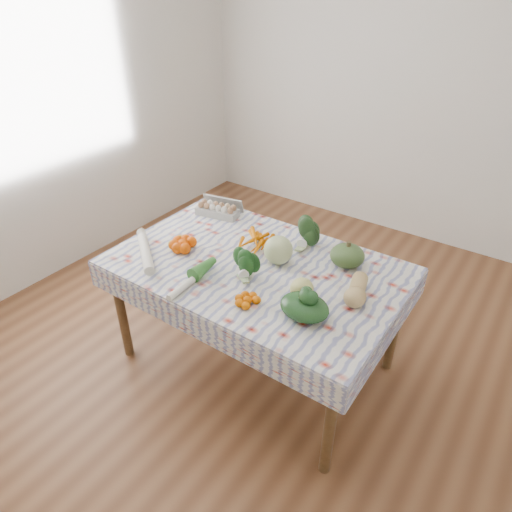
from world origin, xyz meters
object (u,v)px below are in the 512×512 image
dining_table (256,276)px  grapefruit (302,289)px  kabocha_squash (347,255)px  cabbage (278,250)px  egg_carton (217,210)px  butternut_squash (357,289)px

dining_table → grapefruit: grapefruit is taller
kabocha_squash → cabbage: size_ratio=1.18×
egg_carton → kabocha_squash: (1.00, -0.06, 0.03)m
egg_carton → cabbage: cabbage is taller
cabbage → kabocha_squash: bearing=30.7°
egg_carton → kabocha_squash: size_ratio=1.50×
butternut_squash → grapefruit: (-0.23, -0.17, 0.00)m
egg_carton → dining_table: bearing=-42.4°
dining_table → butternut_squash: 0.62m
kabocha_squash → grapefruit: 0.43m
egg_carton → butternut_squash: 1.21m
egg_carton → kabocha_squash: kabocha_squash is taller
dining_table → egg_carton: 0.68m
dining_table → grapefruit: bearing=-19.0°
grapefruit → dining_table: bearing=161.0°
butternut_squash → kabocha_squash: bearing=109.1°
butternut_squash → grapefruit: grapefruit is taller
cabbage → dining_table: bearing=-134.9°
dining_table → butternut_squash: bearing=3.8°
egg_carton → butternut_squash: size_ratio=1.21×
cabbage → butternut_squash: size_ratio=0.69×
cabbage → butternut_squash: (0.51, -0.05, -0.03)m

